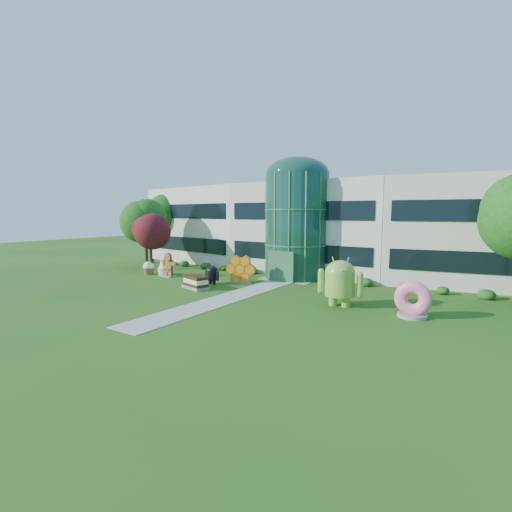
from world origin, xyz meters
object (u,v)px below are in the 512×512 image
Objects in this scene: android_black at (212,274)px; donut at (413,299)px; gingerbread at (168,265)px; android_green at (340,279)px.

donut reaches higher than android_black.
gingerbread reaches higher than donut.
android_green reaches higher than android_black.
gingerbread is at bearing 179.57° from android_black.
android_black is 16.72m from donut.
donut is at bearing -3.24° from android_green.
android_green reaches higher than gingerbread.
android_green is 1.91× the size of android_black.
android_black is 0.85× the size of donut.
donut is (4.61, -0.12, -0.70)m from android_green.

